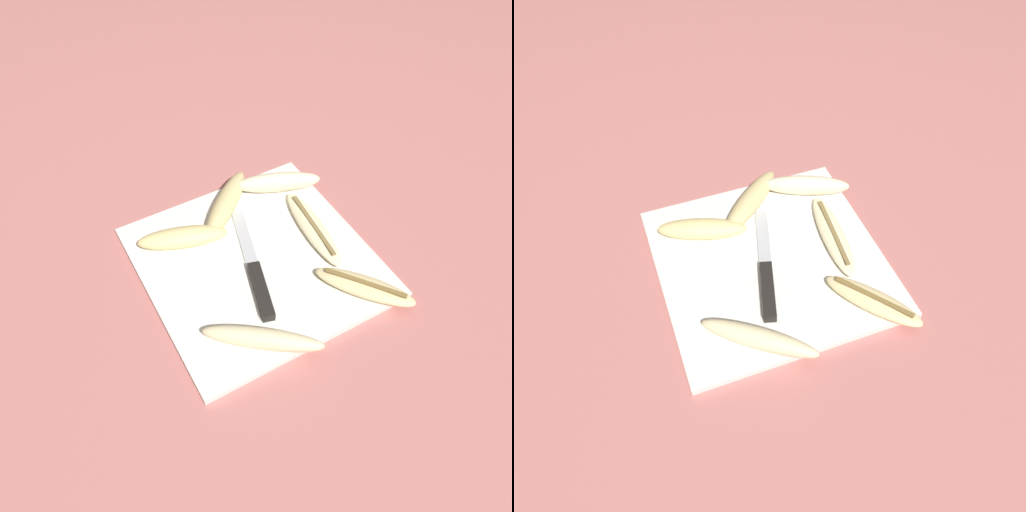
# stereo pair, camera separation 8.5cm
# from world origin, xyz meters

# --- Properties ---
(ground_plane) EXTENTS (4.00, 4.00, 0.00)m
(ground_plane) POSITION_xyz_m (0.00, 0.00, 0.00)
(ground_plane) COLOR #B76B66
(cutting_board) EXTENTS (0.38, 0.37, 0.01)m
(cutting_board) POSITION_xyz_m (0.00, 0.00, 0.01)
(cutting_board) COLOR white
(cutting_board) RESTS_ON ground_plane
(knife) EXTENTS (0.09, 0.24, 0.02)m
(knife) POSITION_xyz_m (-0.02, -0.05, 0.02)
(knife) COLOR black
(knife) RESTS_ON cutting_board
(banana_golden_short) EXTENTS (0.16, 0.09, 0.03)m
(banana_golden_short) POSITION_xyz_m (-0.09, 0.09, 0.03)
(banana_golden_short) COLOR #EDD689
(banana_golden_short) RESTS_ON cutting_board
(banana_ripe_center) EXTENTS (0.14, 0.16, 0.02)m
(banana_ripe_center) POSITION_xyz_m (0.12, -0.14, 0.02)
(banana_ripe_center) COLOR beige
(banana_ripe_center) RESTS_ON cutting_board
(banana_pale_long) EXTENTS (0.06, 0.19, 0.02)m
(banana_pale_long) POSITION_xyz_m (0.12, 0.01, 0.02)
(banana_pale_long) COLOR beige
(banana_pale_long) RESTS_ON cutting_board
(banana_spotted_left) EXTENTS (0.16, 0.15, 0.03)m
(banana_spotted_left) POSITION_xyz_m (0.01, 0.13, 0.03)
(banana_spotted_left) COLOR #DBC684
(banana_spotted_left) RESTS_ON cutting_board
(banana_cream_curved) EXTENTS (0.17, 0.14, 0.03)m
(banana_cream_curved) POSITION_xyz_m (-0.07, -0.15, 0.03)
(banana_cream_curved) COLOR beige
(banana_cream_curved) RESTS_ON cutting_board
(banana_bright_far) EXTENTS (0.16, 0.09, 0.04)m
(banana_bright_far) POSITION_xyz_m (0.12, 0.13, 0.03)
(banana_bright_far) COLOR beige
(banana_bright_far) RESTS_ON cutting_board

